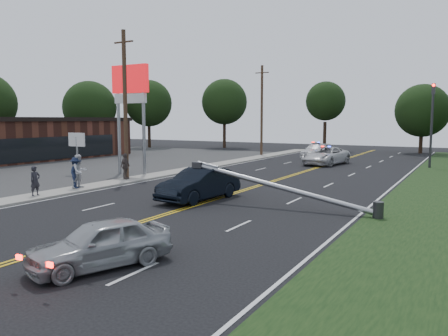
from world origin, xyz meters
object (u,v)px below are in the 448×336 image
Objects in this scene: fallen_streetlight at (289,189)px; bystander_c at (76,172)px; bystander_d at (125,166)px; traffic_signal at (432,118)px; waiting_sedan at (100,243)px; pylon_sign at (130,93)px; bystander_b at (79,171)px; small_sign at (77,143)px; crashed_sedan at (199,184)px; utility_pole_mid at (125,104)px; emergency_a at (326,156)px; bystander_a at (35,181)px; utility_pole_far at (262,110)px; emergency_b at (316,151)px.

fallen_streetlight is 12.71m from bystander_c.
fallen_streetlight is at bearing -115.45° from bystander_d.
waiting_sedan is at bearing -100.17° from traffic_signal.
pylon_sign reaches higher than bystander_b.
small_sign is 1.71× the size of bystander_c.
traffic_signal is 24.09m from crashed_sedan.
bystander_b is (5.64, -4.92, -1.24)m from small_sign.
fallen_streetlight is at bearing -80.03° from bystander_b.
bystander_b is (2.14, -6.92, -4.90)m from pylon_sign.
bystander_b is at bearing -80.29° from utility_pole_mid.
bystander_a is at bearing -100.28° from emergency_a.
utility_pole_far is 5.79× the size of bystander_d.
traffic_signal is at bearing -64.51° from bystander_c.
traffic_signal is 22.62m from fallen_streetlight.
bystander_a is at bearing -162.73° from fallen_streetlight.
traffic_signal reaches higher than emergency_b.
bystander_d is at bearing -55.96° from pylon_sign.
utility_pole_mid reaches higher than crashed_sedan.
emergency_b is at bearing -24.03° from bystander_d.
crashed_sedan reaches higher than waiting_sedan.
small_sign is 5.53m from utility_pole_mid.
bystander_c is at bearing -102.92° from emergency_a.
bystander_a reaches higher than emergency_b.
emergency_b is (7.25, 21.01, -5.27)m from pylon_sign.
utility_pole_far is at bearing 77.69° from small_sign.
emergency_b is (-3.09, 6.70, -0.08)m from emergency_a.
emergency_b is (-2.65, 27.15, -0.09)m from crashed_sedan.
bystander_b reaches higher than bystander_a.
small_sign reaches higher than bystander_c.
traffic_signal is at bearing 38.90° from small_sign.
utility_pole_far is at bearing 3.19° from bystander_a.
bystander_c is at bearing 4.59° from bystander_a.
utility_pole_far is at bearing 167.11° from traffic_signal.
bystander_a is at bearing 154.62° from bystander_c.
traffic_signal is at bearing 45.80° from utility_pole_mid.
utility_pole_mid is 6.39m from bystander_b.
traffic_signal is 32.74m from waiting_sedan.
bystander_a is (5.67, -7.89, -1.43)m from small_sign.
waiting_sedan is at bearing -117.97° from bystander_a.
bystander_b is at bearing 162.16° from waiting_sedan.
pylon_sign is 4.63× the size of bystander_d.
bystander_d is (-11.19, 13.29, 0.31)m from waiting_sedan.
small_sign is 5.58m from bystander_d.
emergency_a is (-8.46, -1.69, -3.41)m from traffic_signal.
bystander_b is 1.13× the size of bystander_d.
traffic_signal is 25.12m from utility_pole_mid.
bystander_a is 7.14m from bystander_d.
bystander_c is (0.72, -27.05, -4.06)m from utility_pole_far.
bystander_c is (-11.03, 9.00, 0.35)m from waiting_sedan.
emergency_b is at bearing 105.40° from fallen_streetlight.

